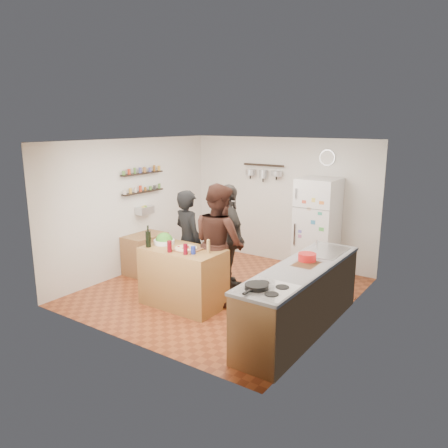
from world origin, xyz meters
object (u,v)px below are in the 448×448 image
Objects in this scene: person_back at (228,237)px; side_table at (145,253)px; red_bowl at (307,257)px; fridge at (317,227)px; pepper_mill at (208,247)px; salad_bowl at (164,242)px; wall_clock at (327,158)px; prep_island at (183,277)px; person_center at (219,243)px; salt_canister at (193,250)px; skillet at (257,286)px; person_left at (188,241)px; wine_bottle at (148,239)px; counter_run at (300,300)px.

side_table is at bearing 38.35° from person_back.
fridge is (-0.70, 2.02, -0.07)m from red_bowl.
side_table is (-1.74, -0.23, -0.53)m from person_back.
salad_bowl is at bearing 180.00° from pepper_mill.
person_back is (0.58, 0.96, -0.05)m from salad_bowl.
side_table is (-2.69, -2.07, -1.78)m from wall_clock.
prep_island is 0.66× the size of person_center.
salt_canister is at bearing -157.69° from red_bowl.
skillet is 3.38m from fridge.
fridge is at bearing 72.93° from salt_canister.
pepper_mill is at bearing -19.80° from side_table.
person_back reaches higher than skillet.
salad_bowl is 2.91m from fridge.
wall_clock is (0.77, 2.37, 1.21)m from person_center.
salt_canister is 2.17m from side_table.
fridge is (-0.65, 3.32, -0.05)m from skillet.
red_bowl reaches higher than salad_bowl.
person_left is 2.15× the size of side_table.
pepper_mill is at bearing 127.27° from person_center.
side_table is (-1.16, 0.73, -0.58)m from salad_bowl.
wine_bottle is 1.10m from person_center.
person_center is 1.62m from counter_run.
wine_bottle is at bearing -156.25° from prep_island.
fridge is at bearing 66.23° from prep_island.
salt_canister is 0.15× the size of side_table.
counter_run is at bearing 10.66° from wine_bottle.
skillet is (2.18, -0.84, 0.00)m from salad_bowl.
red_bowl is (1.81, 0.50, 0.52)m from prep_island.
person_left reaches higher than counter_run.
person_center is 1.05× the size of fridge.
red_bowl is at bearing -156.57° from person_center.
pepper_mill reaches higher than skillet.
person_left is 1.37m from side_table.
fridge reaches higher than red_bowl.
skillet reaches higher than side_table.
wine_bottle is 2.33m from skillet.
salad_bowl reaches higher than counter_run.
fridge is 6.00× the size of wall_clock.
salad_bowl is 1.98× the size of pepper_mill.
counter_run is at bearing -74.08° from wall_clock.
salt_canister reaches higher than side_table.
wine_bottle is 3.19m from fridge.
wall_clock reaches higher than side_table.
person_left is 0.95× the size of fridge.
person_back is at bearing 106.89° from pepper_mill.
person_center is at bearing 104.48° from pepper_mill.
wall_clock is (0.66, 2.80, 1.16)m from pepper_mill.
wine_bottle is 2.42m from red_bowl.
person_left is at bearing -125.77° from fridge.
skillet is at bearing 166.23° from person_left.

